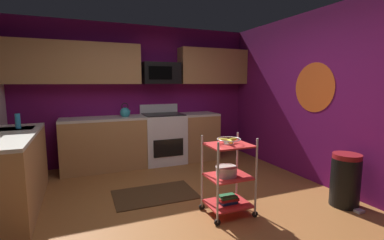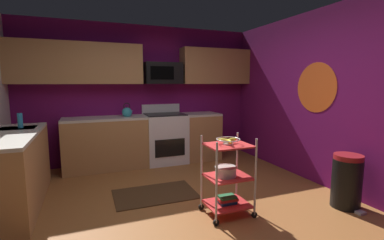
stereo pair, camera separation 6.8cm
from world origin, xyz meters
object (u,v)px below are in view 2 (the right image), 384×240
(rolling_cart, at_px, (228,176))
(mixing_bowl_large, at_px, (226,171))
(fruit_bowl, at_px, (228,140))
(dish_soap_bottle, at_px, (20,121))
(trash_can, at_px, (347,181))
(microwave, at_px, (163,73))
(kettle, at_px, (127,112))
(oven_range, at_px, (165,138))
(book_stack, at_px, (227,199))

(rolling_cart, height_order, mixing_bowl_large, rolling_cart)
(fruit_bowl, distance_m, dish_soap_bottle, 2.78)
(fruit_bowl, xyz_separation_m, trash_can, (1.45, -0.37, -0.55))
(microwave, distance_m, rolling_cart, 2.73)
(rolling_cart, distance_m, trash_can, 1.50)
(kettle, distance_m, trash_can, 3.56)
(oven_range, distance_m, microwave, 1.23)
(oven_range, relative_size, trash_can, 1.67)
(kettle, xyz_separation_m, trash_can, (2.24, -2.68, -0.67))
(book_stack, bearing_deg, oven_range, 92.15)
(kettle, height_order, trash_can, kettle)
(mixing_bowl_large, xyz_separation_m, trash_can, (1.48, -0.37, -0.19))
(fruit_bowl, bearing_deg, rolling_cart, -90.00)
(oven_range, bearing_deg, trash_can, -60.23)
(book_stack, xyz_separation_m, dish_soap_bottle, (-2.31, 1.54, 0.85))
(book_stack, relative_size, kettle, 0.88)
(mixing_bowl_large, relative_size, dish_soap_bottle, 1.26)
(book_stack, bearing_deg, rolling_cart, -165.96)
(dish_soap_bottle, bearing_deg, oven_range, 19.22)
(microwave, relative_size, dish_soap_bottle, 3.50)
(fruit_bowl, xyz_separation_m, dish_soap_bottle, (-2.31, 1.54, 0.14))
(rolling_cart, height_order, kettle, kettle)
(microwave, xyz_separation_m, rolling_cart, (0.09, -2.42, -1.25))
(microwave, height_order, rolling_cart, microwave)
(kettle, bearing_deg, microwave, 8.76)
(microwave, height_order, book_stack, microwave)
(rolling_cart, height_order, fruit_bowl, rolling_cart)
(rolling_cart, distance_m, book_stack, 0.28)
(rolling_cart, height_order, book_stack, rolling_cart)
(book_stack, bearing_deg, trash_can, -14.30)
(kettle, relative_size, trash_can, 0.40)
(book_stack, relative_size, trash_can, 0.35)
(microwave, height_order, mixing_bowl_large, microwave)
(mixing_bowl_large, bearing_deg, book_stack, 0.00)
(oven_range, height_order, kettle, kettle)
(oven_range, bearing_deg, mixing_bowl_large, -88.48)
(kettle, bearing_deg, rolling_cart, -71.13)
(kettle, relative_size, dish_soap_bottle, 1.32)
(microwave, relative_size, mixing_bowl_large, 2.78)
(book_stack, xyz_separation_m, trash_can, (1.45, -0.37, 0.15))
(microwave, height_order, kettle, microwave)
(mixing_bowl_large, bearing_deg, kettle, 108.31)
(kettle, bearing_deg, book_stack, -71.13)
(rolling_cart, xyz_separation_m, fruit_bowl, (0.00, 0.00, 0.42))
(dish_soap_bottle, bearing_deg, fruit_bowl, -33.77)
(book_stack, bearing_deg, fruit_bowl, 165.96)
(oven_range, xyz_separation_m, mixing_bowl_large, (0.06, -2.32, 0.04))
(book_stack, distance_m, dish_soap_bottle, 2.90)
(fruit_bowl, xyz_separation_m, kettle, (-0.79, 2.31, 0.12))
(oven_range, bearing_deg, book_stack, -87.85)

